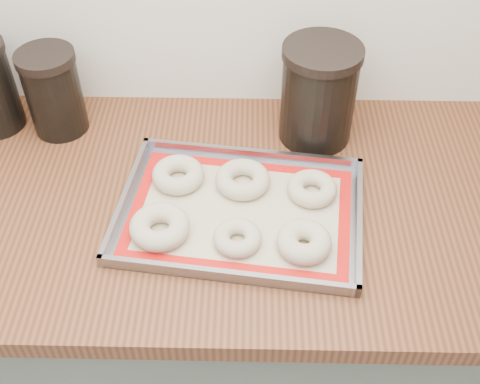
{
  "coord_description": "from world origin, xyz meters",
  "views": [
    {
      "loc": [
        0.24,
        0.84,
        1.75
      ],
      "look_at": [
        0.22,
        1.63,
        0.96
      ],
      "focal_mm": 45.0,
      "sensor_mm": 36.0,
      "label": 1
    }
  ],
  "objects_px": {
    "bagel_front_mid": "(237,238)",
    "canister_mid": "(54,92)",
    "bagel_front_right": "(304,242)",
    "bagel_back_left": "(178,175)",
    "bagel_back_mid": "(243,179)",
    "bagel_front_left": "(160,227)",
    "baking_tray": "(240,212)",
    "bagel_back_right": "(312,189)",
    "canister_right": "(318,94)"
  },
  "relations": [
    {
      "from": "bagel_back_mid",
      "to": "bagel_front_right",
      "type": "bearing_deg",
      "value": -55.28
    },
    {
      "from": "bagel_front_mid",
      "to": "canister_mid",
      "type": "height_order",
      "value": "canister_mid"
    },
    {
      "from": "bagel_back_right",
      "to": "bagel_back_mid",
      "type": "bearing_deg",
      "value": 170.67
    },
    {
      "from": "bagel_front_mid",
      "to": "bagel_front_left",
      "type": "bearing_deg",
      "value": 171.79
    },
    {
      "from": "bagel_back_right",
      "to": "canister_mid",
      "type": "height_order",
      "value": "canister_mid"
    },
    {
      "from": "bagel_front_left",
      "to": "canister_mid",
      "type": "relative_size",
      "value": 0.59
    },
    {
      "from": "bagel_back_left",
      "to": "canister_right",
      "type": "relative_size",
      "value": 0.48
    },
    {
      "from": "baking_tray",
      "to": "bagel_back_left",
      "type": "height_order",
      "value": "bagel_back_left"
    },
    {
      "from": "bagel_front_mid",
      "to": "canister_mid",
      "type": "relative_size",
      "value": 0.47
    },
    {
      "from": "bagel_front_left",
      "to": "bagel_back_right",
      "type": "relative_size",
      "value": 1.15
    },
    {
      "from": "bagel_front_right",
      "to": "canister_mid",
      "type": "bearing_deg",
      "value": 146.25
    },
    {
      "from": "bagel_back_mid",
      "to": "bagel_front_mid",
      "type": "bearing_deg",
      "value": -92.73
    },
    {
      "from": "bagel_front_left",
      "to": "canister_mid",
      "type": "height_order",
      "value": "canister_mid"
    },
    {
      "from": "bagel_back_right",
      "to": "canister_right",
      "type": "relative_size",
      "value": 0.44
    },
    {
      "from": "baking_tray",
      "to": "bagel_back_left",
      "type": "relative_size",
      "value": 4.75
    },
    {
      "from": "bagel_back_right",
      "to": "canister_mid",
      "type": "bearing_deg",
      "value": 159.15
    },
    {
      "from": "bagel_front_right",
      "to": "bagel_back_mid",
      "type": "xyz_separation_m",
      "value": [
        -0.11,
        0.16,
        -0.0
      ]
    },
    {
      "from": "bagel_front_mid",
      "to": "bagel_front_right",
      "type": "height_order",
      "value": "bagel_front_right"
    },
    {
      "from": "bagel_front_mid",
      "to": "canister_right",
      "type": "relative_size",
      "value": 0.4
    },
    {
      "from": "canister_mid",
      "to": "bagel_back_left",
      "type": "bearing_deg",
      "value": -32.17
    },
    {
      "from": "bagel_front_right",
      "to": "bagel_back_mid",
      "type": "height_order",
      "value": "bagel_front_right"
    },
    {
      "from": "bagel_front_right",
      "to": "bagel_back_left",
      "type": "relative_size",
      "value": 0.95
    },
    {
      "from": "baking_tray",
      "to": "bagel_back_right",
      "type": "xyz_separation_m",
      "value": [
        0.14,
        0.05,
        0.01
      ]
    },
    {
      "from": "bagel_front_right",
      "to": "bagel_back_mid",
      "type": "relative_size",
      "value": 0.92
    },
    {
      "from": "bagel_front_right",
      "to": "bagel_back_right",
      "type": "relative_size",
      "value": 1.02
    },
    {
      "from": "baking_tray",
      "to": "bagel_back_mid",
      "type": "bearing_deg",
      "value": 86.88
    },
    {
      "from": "bagel_back_right",
      "to": "baking_tray",
      "type": "bearing_deg",
      "value": -159.89
    },
    {
      "from": "bagel_back_mid",
      "to": "canister_mid",
      "type": "distance_m",
      "value": 0.45
    },
    {
      "from": "bagel_back_left",
      "to": "canister_mid",
      "type": "bearing_deg",
      "value": 147.83
    },
    {
      "from": "bagel_front_mid",
      "to": "bagel_back_mid",
      "type": "distance_m",
      "value": 0.15
    },
    {
      "from": "bagel_back_mid",
      "to": "canister_right",
      "type": "bearing_deg",
      "value": 47.54
    },
    {
      "from": "bagel_front_left",
      "to": "bagel_back_left",
      "type": "distance_m",
      "value": 0.14
    },
    {
      "from": "baking_tray",
      "to": "canister_mid",
      "type": "relative_size",
      "value": 2.63
    },
    {
      "from": "bagel_front_right",
      "to": "baking_tray",
      "type": "bearing_deg",
      "value": 142.76
    },
    {
      "from": "canister_right",
      "to": "bagel_front_mid",
      "type": "bearing_deg",
      "value": -116.76
    },
    {
      "from": "bagel_front_right",
      "to": "bagel_back_left",
      "type": "height_order",
      "value": "bagel_front_right"
    },
    {
      "from": "bagel_front_mid",
      "to": "bagel_back_right",
      "type": "bearing_deg",
      "value": 42.02
    },
    {
      "from": "bagel_back_left",
      "to": "bagel_front_left",
      "type": "bearing_deg",
      "value": -98.25
    },
    {
      "from": "bagel_back_left",
      "to": "bagel_back_mid",
      "type": "distance_m",
      "value": 0.13
    },
    {
      "from": "bagel_back_left",
      "to": "bagel_front_mid",
      "type": "bearing_deg",
      "value": -52.89
    },
    {
      "from": "bagel_front_mid",
      "to": "bagel_back_mid",
      "type": "relative_size",
      "value": 0.82
    },
    {
      "from": "bagel_front_mid",
      "to": "canister_mid",
      "type": "distance_m",
      "value": 0.53
    },
    {
      "from": "bagel_front_right",
      "to": "canister_mid",
      "type": "distance_m",
      "value": 0.63
    },
    {
      "from": "bagel_front_right",
      "to": "canister_right",
      "type": "xyz_separation_m",
      "value": [
        0.04,
        0.33,
        0.09
      ]
    },
    {
      "from": "baking_tray",
      "to": "bagel_front_right",
      "type": "relative_size",
      "value": 5.0
    },
    {
      "from": "bagel_back_mid",
      "to": "canister_right",
      "type": "xyz_separation_m",
      "value": [
        0.15,
        0.17,
        0.09
      ]
    },
    {
      "from": "bagel_back_mid",
      "to": "bagel_back_right",
      "type": "xyz_separation_m",
      "value": [
        0.14,
        -0.02,
        -0.0
      ]
    },
    {
      "from": "canister_mid",
      "to": "canister_right",
      "type": "xyz_separation_m",
      "value": [
        0.56,
        -0.02,
        0.01
      ]
    },
    {
      "from": "bagel_back_left",
      "to": "bagel_back_right",
      "type": "xyz_separation_m",
      "value": [
        0.27,
        -0.03,
        -0.0
      ]
    },
    {
      "from": "bagel_front_left",
      "to": "canister_mid",
      "type": "xyz_separation_m",
      "value": [
        -0.26,
        0.32,
        0.07
      ]
    }
  ]
}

